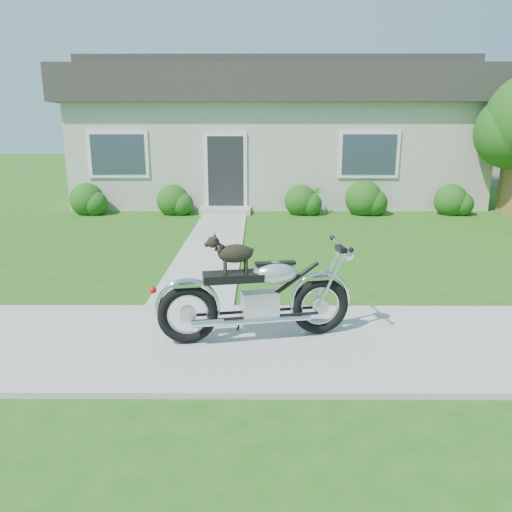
{
  "coord_description": "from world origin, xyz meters",
  "views": [
    {
      "loc": [
        -0.57,
        -5.18,
        2.36
      ],
      "look_at": [
        -0.6,
        1.0,
        0.75
      ],
      "focal_mm": 35.0,
      "sensor_mm": 36.0,
      "label": 1
    }
  ],
  "objects_px": {
    "house": "(276,133)",
    "motorcycle_with_dog": "(259,294)",
    "potted_plant_left": "(167,202)",
    "potted_plant_right": "(314,201)"
  },
  "relations": [
    {
      "from": "house",
      "to": "potted_plant_right",
      "type": "bearing_deg",
      "value": -74.18
    },
    {
      "from": "motorcycle_with_dog",
      "to": "house",
      "type": "bearing_deg",
      "value": 76.66
    },
    {
      "from": "motorcycle_with_dog",
      "to": "potted_plant_left",
      "type": "bearing_deg",
      "value": 95.99
    },
    {
      "from": "house",
      "to": "potted_plant_right",
      "type": "xyz_separation_m",
      "value": [
        0.98,
        -3.44,
        -1.79
      ]
    },
    {
      "from": "house",
      "to": "potted_plant_right",
      "type": "distance_m",
      "value": 4.0
    },
    {
      "from": "house",
      "to": "motorcycle_with_dog",
      "type": "relative_size",
      "value": 5.71
    },
    {
      "from": "house",
      "to": "potted_plant_right",
      "type": "height_order",
      "value": "house"
    },
    {
      "from": "potted_plant_left",
      "to": "motorcycle_with_dog",
      "type": "xyz_separation_m",
      "value": [
        2.54,
        -8.49,
        0.24
      ]
    },
    {
      "from": "potted_plant_left",
      "to": "motorcycle_with_dog",
      "type": "relative_size",
      "value": 0.29
    },
    {
      "from": "house",
      "to": "potted_plant_left",
      "type": "height_order",
      "value": "house"
    }
  ]
}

